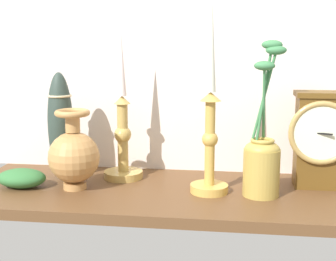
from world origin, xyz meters
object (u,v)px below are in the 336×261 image
Objects in this scene: brass_vase_bulbous at (74,155)px; brass_vase_jar at (262,157)px; mantel_clock at (319,138)px; candlestick_tall_left at (210,130)px; candlestick_tall_center at (123,136)px; tall_ceramic_vase at (61,125)px.

brass_vase_jar reaches higher than brass_vase_bulbous.
mantel_clock is at bearing 8.91° from brass_vase_bulbous.
candlestick_tall_left is at bearing 2.90° from brass_vase_bulbous.
mantel_clock is 0.66× the size of brass_vase_jar.
candlestick_tall_left is 13.02cm from brass_vase_jar.
brass_vase_jar is at bearing -15.72° from candlestick_tall_center.
brass_vase_jar is (-13.31, -8.06, -3.05)cm from mantel_clock.
candlestick_tall_left reaches higher than candlestick_tall_center.
candlestick_tall_center is at bearing 158.57° from candlestick_tall_left.
candlestick_tall_center reaches higher than brass_vase_bulbous.
brass_vase_bulbous is (-9.26, -10.26, -2.66)cm from candlestick_tall_center.
brass_vase_bulbous is (-31.36, -1.59, -6.46)cm from candlestick_tall_left.
candlestick_tall_left reaches higher than brass_vase_bulbous.
candlestick_tall_left is 1.65× the size of tall_ceramic_vase.
mantel_clock reaches higher than brass_vase_bulbous.
candlestick_tall_left reaches higher than mantel_clock.
candlestick_tall_center is (-22.10, 8.67, -3.80)cm from candlestick_tall_left.
brass_vase_bulbous is at bearing -178.98° from brass_vase_jar.
brass_vase_bulbous is at bearing -55.37° from tall_ceramic_vase.
candlestick_tall_left is 1.20× the size of candlestick_tall_center.
tall_ceramic_vase is (-37.81, 7.75, -1.13)cm from candlestick_tall_left.
candlestick_tall_center reaches higher than mantel_clock.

